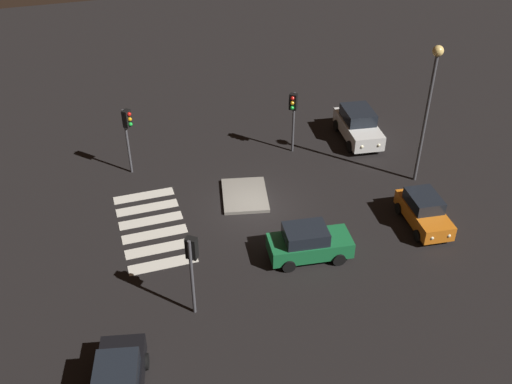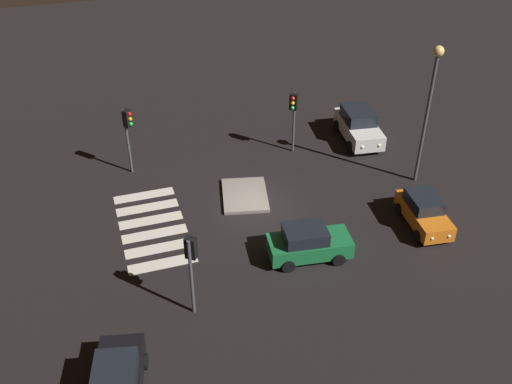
# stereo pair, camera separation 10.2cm
# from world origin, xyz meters

# --- Properties ---
(ground_plane) EXTENTS (80.00, 80.00, 0.00)m
(ground_plane) POSITION_xyz_m (0.00, 0.00, 0.00)
(ground_plane) COLOR black
(traffic_island) EXTENTS (3.58, 2.97, 0.18)m
(traffic_island) POSITION_xyz_m (-1.15, -0.26, 0.09)
(traffic_island) COLOR gray
(traffic_island) RESTS_ON ground
(car_black) EXTENTS (4.11, 2.45, 1.70)m
(car_black) POSITION_xyz_m (9.49, -8.15, 0.83)
(car_black) COLOR black
(car_black) RESTS_ON ground
(car_white) EXTENTS (4.61, 2.52, 1.94)m
(car_white) POSITION_xyz_m (-5.03, 8.25, 0.95)
(car_white) COLOR silver
(car_white) RESTS_ON ground
(car_green) EXTENTS (2.17, 4.00, 1.68)m
(car_green) POSITION_xyz_m (4.43, 1.13, 0.83)
(car_green) COLOR #196B38
(car_green) RESTS_ON ground
(car_orange) EXTENTS (3.83, 2.05, 1.61)m
(car_orange) POSITION_xyz_m (3.86, 7.51, 0.79)
(car_orange) COLOR orange
(car_orange) RESTS_ON ground
(traffic_light_east) EXTENTS (0.53, 0.54, 3.81)m
(traffic_light_east) POSITION_xyz_m (6.11, -4.61, 2.89)
(traffic_light_east) COLOR #47474C
(traffic_light_east) RESTS_ON ground
(traffic_light_west) EXTENTS (0.53, 0.54, 3.83)m
(traffic_light_west) POSITION_xyz_m (-4.77, 3.79, 2.91)
(traffic_light_west) COLOR #47474C
(traffic_light_west) RESTS_ON ground
(traffic_light_south) EXTENTS (0.54, 0.54, 3.94)m
(traffic_light_south) POSITION_xyz_m (-5.38, -5.59, 2.99)
(traffic_light_south) COLOR #47474C
(traffic_light_south) RESTS_ON ground
(street_lamp) EXTENTS (0.56, 0.56, 7.79)m
(street_lamp) POSITION_xyz_m (0.17, 9.28, 5.30)
(street_lamp) COLOR #47474C
(street_lamp) RESTS_ON ground
(crosswalk_near) EXTENTS (6.45, 3.20, 0.02)m
(crosswalk_near) POSITION_xyz_m (-0.00, -5.42, 0.01)
(crosswalk_near) COLOR silver
(crosswalk_near) RESTS_ON ground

